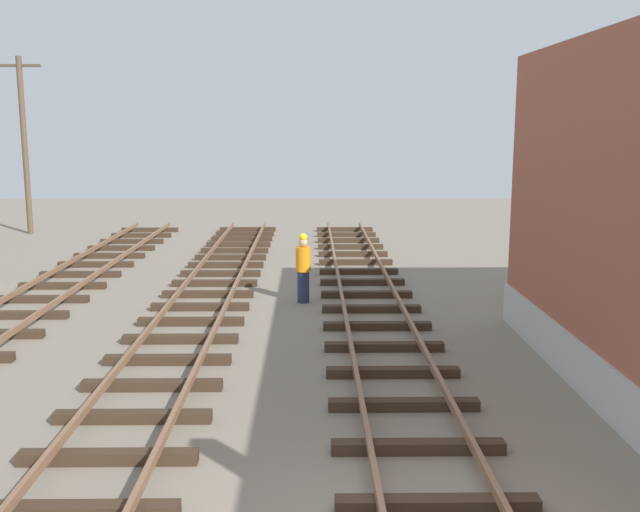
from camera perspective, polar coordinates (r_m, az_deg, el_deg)
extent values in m
cube|color=#38281C|center=(9.42, 9.22, -18.75)|extent=(2.50, 0.24, 0.18)
cube|color=#38281C|center=(10.83, 7.72, -14.69)|extent=(2.50, 0.24, 0.18)
cube|color=#38281C|center=(12.29, 6.61, -11.57)|extent=(2.50, 0.24, 0.18)
cube|color=#38281C|center=(13.79, 5.76, -9.11)|extent=(2.50, 0.24, 0.18)
cube|color=#38281C|center=(15.30, 5.08, -7.14)|extent=(2.50, 0.24, 0.18)
cube|color=#38281C|center=(16.83, 4.53, -5.52)|extent=(2.50, 0.24, 0.18)
cube|color=#38281C|center=(18.38, 4.07, -4.17)|extent=(2.50, 0.24, 0.18)
cube|color=#38281C|center=(19.93, 3.69, -3.04)|extent=(2.50, 0.24, 0.18)
cube|color=#38281C|center=(21.49, 3.36, -2.07)|extent=(2.50, 0.24, 0.18)
cube|color=#38281C|center=(23.06, 3.07, -1.22)|extent=(2.50, 0.24, 0.18)
cube|color=#38281C|center=(24.63, 2.83, -0.49)|extent=(2.50, 0.24, 0.18)
cube|color=#38281C|center=(26.21, 2.61, 0.15)|extent=(2.50, 0.24, 0.18)
cube|color=#38281C|center=(27.79, 2.42, 0.73)|extent=(2.50, 0.24, 0.18)
cube|color=#38281C|center=(29.37, 2.25, 1.24)|extent=(2.50, 0.24, 0.18)
cube|color=#38281C|center=(30.96, 2.09, 1.69)|extent=(2.50, 0.24, 0.18)
cube|color=#38281C|center=(32.55, 1.95, 2.11)|extent=(2.50, 0.24, 0.18)
cube|color=#38281C|center=(9.64, -18.72, -18.47)|extent=(2.50, 0.24, 0.18)
cube|color=#38281C|center=(10.86, -16.35, -14.97)|extent=(2.50, 0.24, 0.18)
cube|color=#38281C|center=(12.12, -14.53, -12.16)|extent=(2.50, 0.24, 0.18)
cube|color=#38281C|center=(13.41, -13.08, -9.89)|extent=(2.50, 0.24, 0.18)
cube|color=#38281C|center=(14.73, -11.91, -8.01)|extent=(2.50, 0.24, 0.18)
cube|color=#38281C|center=(16.07, -10.93, -6.44)|extent=(2.50, 0.24, 0.18)
cube|color=#38281C|center=(17.42, -10.12, -5.11)|extent=(2.50, 0.24, 0.18)
cube|color=#38281C|center=(18.79, -9.42, -3.97)|extent=(2.50, 0.24, 0.18)
cube|color=#38281C|center=(20.16, -8.82, -2.99)|extent=(2.50, 0.24, 0.18)
cube|color=#38281C|center=(21.54, -8.29, -2.13)|extent=(2.50, 0.24, 0.18)
cube|color=#38281C|center=(22.92, -7.84, -1.38)|extent=(2.50, 0.24, 0.18)
cube|color=#38281C|center=(24.31, -7.43, -0.71)|extent=(2.50, 0.24, 0.18)
cube|color=#38281C|center=(25.71, -7.07, -0.11)|extent=(2.50, 0.24, 0.18)
cube|color=#38281C|center=(27.10, -6.74, 0.43)|extent=(2.50, 0.24, 0.18)
cube|color=#38281C|center=(28.51, -6.45, 0.91)|extent=(2.50, 0.24, 0.18)
cube|color=#38281C|center=(29.91, -6.18, 1.34)|extent=(2.50, 0.24, 0.18)
cube|color=#38281C|center=(31.31, -5.94, 1.74)|extent=(2.50, 0.24, 0.18)
cube|color=#38281C|center=(32.72, -5.72, 2.11)|extent=(2.50, 0.24, 0.18)
cube|color=#38281C|center=(19.23, -22.76, -4.31)|extent=(2.50, 0.24, 0.18)
cube|color=#38281C|center=(20.73, -21.07, -3.19)|extent=(2.50, 0.24, 0.18)
cube|color=#38281C|center=(22.25, -19.62, -2.22)|extent=(2.50, 0.24, 0.18)
cube|color=#38281C|center=(23.79, -18.35, -1.38)|extent=(2.50, 0.24, 0.18)
cube|color=#38281C|center=(25.35, -17.23, -0.64)|extent=(2.50, 0.24, 0.18)
cube|color=#38281C|center=(26.92, -16.25, 0.02)|extent=(2.50, 0.24, 0.18)
cube|color=#38281C|center=(28.49, -15.37, 0.60)|extent=(2.50, 0.24, 0.18)
cube|color=#38281C|center=(30.08, -14.59, 1.13)|extent=(2.50, 0.24, 0.18)
cube|color=#38281C|center=(31.67, -13.89, 1.60)|extent=(2.50, 0.24, 0.18)
cube|color=#38281C|center=(33.27, -13.25, 2.02)|extent=(2.50, 0.24, 0.18)
cylinder|color=brown|center=(33.99, -22.24, 7.98)|extent=(0.24, 0.24, 7.58)
cube|color=#4C3D2D|center=(34.08, -22.63, 13.67)|extent=(1.80, 0.12, 0.12)
cylinder|color=#262D4C|center=(19.29, -1.32, -2.44)|extent=(0.32, 0.32, 0.85)
cylinder|color=orange|center=(19.14, -1.33, -0.25)|extent=(0.40, 0.40, 0.65)
sphere|color=tan|center=(19.07, -1.33, 1.06)|extent=(0.24, 0.24, 0.24)
sphere|color=yellow|center=(19.05, -1.34, 1.48)|extent=(0.22, 0.22, 0.22)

